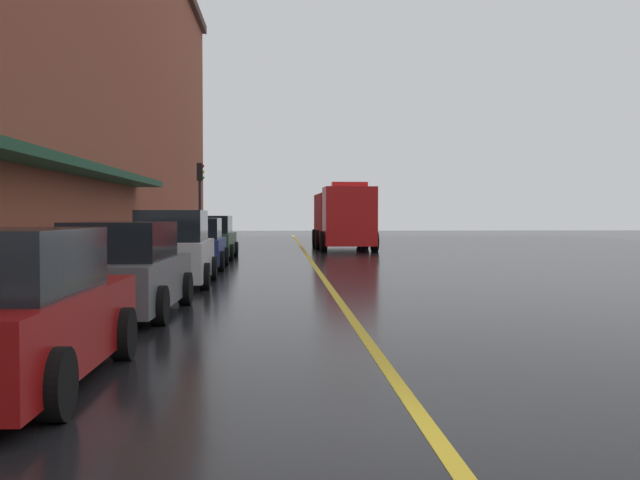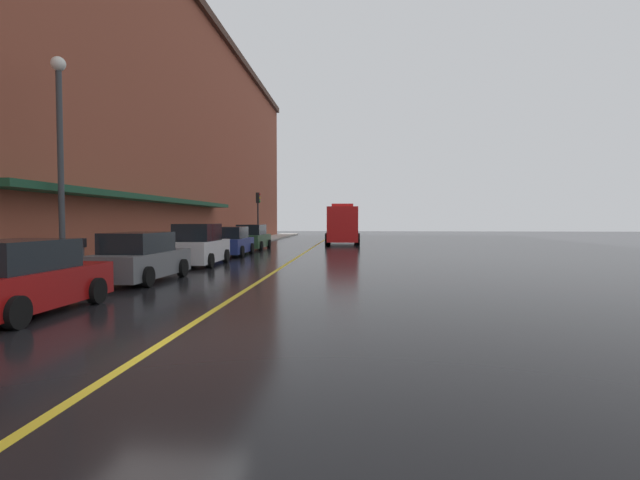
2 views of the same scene
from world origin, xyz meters
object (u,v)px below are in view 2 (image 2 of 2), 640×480
object	(u,v)px
parked_car_3	(231,242)
parking_meter_2	(50,256)
parking_meter_0	(233,234)
traffic_light_near	(258,207)
parked_car_0	(19,280)
parked_car_1	(141,258)
parked_car_2	(199,246)
parked_car_4	(252,238)
fire_truck	(342,225)
street_lamp_left	(60,144)
parking_meter_1	(83,252)

from	to	relation	value
parked_car_3	parking_meter_2	size ratio (longest dim) A/B	3.37
parking_meter_0	traffic_light_near	world-z (taller)	traffic_light_near
parked_car_0	parking_meter_2	distance (m)	3.26
parked_car_1	parked_car_2	world-z (taller)	parked_car_2
parked_car_4	parking_meter_0	bearing A→B (deg)	95.26
parked_car_4	fire_truck	bearing A→B (deg)	-36.71
parking_meter_0	fire_truck	bearing A→B (deg)	47.45
parked_car_0	parked_car_4	distance (m)	23.01
parking_meter_0	traffic_light_near	distance (m)	8.53
parked_car_0	street_lamp_left	xyz separation A→B (m)	(-1.91, 4.48, 3.63)
parking_meter_0	traffic_light_near	xyz separation A→B (m)	(0.06, 8.27, 2.10)
parking_meter_2	street_lamp_left	bearing A→B (deg)	111.64
parked_car_3	parking_meter_2	xyz separation A→B (m)	(-1.33, -14.37, 0.28)
parked_car_1	parking_meter_2	size ratio (longest dim) A/B	3.39
fire_truck	parking_meter_0	xyz separation A→B (m)	(-7.43, -8.09, -0.54)
parked_car_1	parked_car_4	size ratio (longest dim) A/B	1.00
parked_car_2	parking_meter_2	world-z (taller)	parked_car_2
parked_car_0	parking_meter_1	world-z (taller)	parked_car_0
parked_car_2	parked_car_4	world-z (taller)	parked_car_2
parking_meter_1	parking_meter_2	world-z (taller)	same
street_lamp_left	fire_truck	bearing A→B (deg)	73.15
parked_car_0	traffic_light_near	distance (m)	31.29
parked_car_0	fire_truck	bearing A→B (deg)	-11.03
parked_car_0	parking_meter_2	xyz separation A→B (m)	(-1.31, 2.97, 0.29)
parked_car_0	parked_car_3	bearing A→B (deg)	0.05
parked_car_2	street_lamp_left	size ratio (longest dim) A/B	0.63
parked_car_0	parked_car_1	size ratio (longest dim) A/B	0.99
parked_car_4	parking_meter_2	world-z (taller)	parked_car_4
parking_meter_1	street_lamp_left	size ratio (longest dim) A/B	0.19
parked_car_0	parking_meter_2	size ratio (longest dim) A/B	3.34
parking_meter_1	parked_car_1	bearing A→B (deg)	37.49
parked_car_1	parked_car_2	size ratio (longest dim) A/B	1.03
traffic_light_near	parked_car_2	bearing A→B (deg)	-85.99
parked_car_2	parking_meter_2	bearing A→B (deg)	169.04
parking_meter_0	street_lamp_left	size ratio (longest dim) A/B	0.19
parked_car_1	street_lamp_left	distance (m)	4.29
parked_car_0	parked_car_1	distance (m)	5.66
parked_car_4	traffic_light_near	xyz separation A→B (m)	(-1.28, 8.16, 2.34)
parking_meter_1	parked_car_3	bearing A→B (deg)	84.02
parked_car_4	parking_meter_0	size ratio (longest dim) A/B	3.38
parking_meter_2	traffic_light_near	world-z (taller)	traffic_light_near
parked_car_1	traffic_light_near	world-z (taller)	traffic_light_near
parked_car_1	parking_meter_0	distance (m)	17.30
parked_car_0	parking_meter_0	world-z (taller)	parked_car_0
parked_car_4	parking_meter_0	distance (m)	1.36
fire_truck	parking_meter_1	distance (m)	27.42
parked_car_3	traffic_light_near	size ratio (longest dim) A/B	1.04
fire_truck	traffic_light_near	bearing A→B (deg)	-92.94
parked_car_1	parking_meter_2	world-z (taller)	parked_car_1
parked_car_1	parked_car_3	distance (m)	11.69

